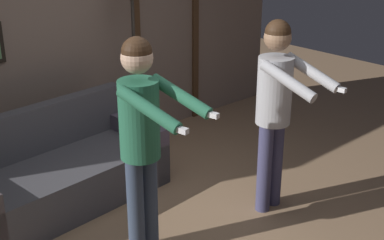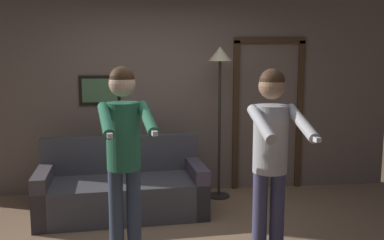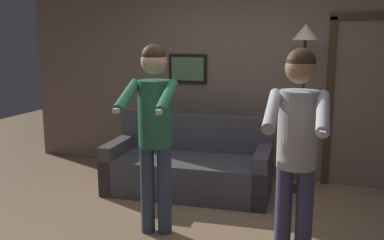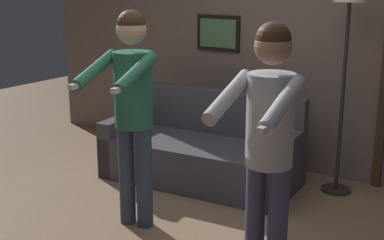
{
  "view_description": "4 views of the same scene",
  "coord_description": "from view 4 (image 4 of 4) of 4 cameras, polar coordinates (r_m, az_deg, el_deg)",
  "views": [
    {
      "loc": [
        -2.51,
        -2.91,
        2.57
      ],
      "look_at": [
        0.01,
        -0.11,
        1.06
      ],
      "focal_mm": 50.0,
      "sensor_mm": 36.0,
      "label": 1
    },
    {
      "loc": [
        -0.18,
        -3.72,
        1.83
      ],
      "look_at": [
        0.21,
        -0.1,
        1.29
      ],
      "focal_mm": 40.0,
      "sensor_mm": 36.0,
      "label": 2
    },
    {
      "loc": [
        1.18,
        -3.41,
        1.8
      ],
      "look_at": [
        0.02,
        -0.13,
        1.13
      ],
      "focal_mm": 40.0,
      "sensor_mm": 36.0,
      "label": 3
    },
    {
      "loc": [
        2.25,
        -3.11,
        1.97
      ],
      "look_at": [
        0.17,
        0.0,
        0.98
      ],
      "focal_mm": 50.0,
      "sensor_mm": 36.0,
      "label": 4
    }
  ],
  "objects": [
    {
      "name": "torchiere_lamp",
      "position": [
        4.99,
        16.3,
        9.81
      ],
      "size": [
        0.3,
        0.3,
        1.95
      ],
      "color": "#332D28",
      "rests_on": "ground_plane"
    },
    {
      "name": "person_standing_right",
      "position": [
        3.34,
        8.18,
        -1.26
      ],
      "size": [
        0.46,
        0.7,
        1.73
      ],
      "color": "#434269",
      "rests_on": "ground_plane"
    },
    {
      "name": "couch",
      "position": [
        5.34,
        1.09,
        -3.6
      ],
      "size": [
        1.96,
        1.0,
        0.87
      ],
      "color": "#4D4C52",
      "rests_on": "ground_plane"
    },
    {
      "name": "ground_plane",
      "position": [
        4.32,
        -1.95,
        -12.31
      ],
      "size": [
        12.0,
        12.0,
        0.0
      ],
      "primitive_type": "plane",
      "color": "#A37E5C"
    },
    {
      "name": "person_standing_left",
      "position": [
        4.17,
        -6.41,
        2.27
      ],
      "size": [
        0.52,
        0.75,
        1.75
      ],
      "color": "#38465E",
      "rests_on": "ground_plane"
    },
    {
      "name": "back_wall_assembly",
      "position": [
        5.62,
        10.15,
        7.79
      ],
      "size": [
        6.4,
        0.1,
        2.6
      ],
      "color": "gray",
      "rests_on": "ground_plane"
    }
  ]
}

